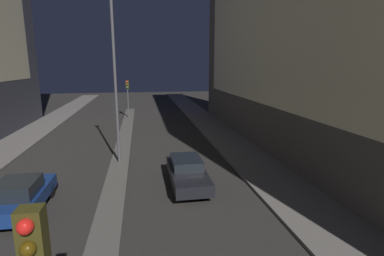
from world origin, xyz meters
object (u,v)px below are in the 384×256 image
(traffic_light_mid, at_px, (128,90))
(car_left_lane, at_px, (20,196))
(street_lamp, at_px, (114,60))
(car_right_lane, at_px, (187,172))

(traffic_light_mid, relative_size, car_left_lane, 1.03)
(traffic_light_mid, distance_m, street_lamp, 16.45)
(street_lamp, relative_size, car_left_lane, 2.44)
(traffic_light_mid, xyz_separation_m, car_left_lane, (-3.61, -21.65, -2.46))
(car_left_lane, xyz_separation_m, car_right_lane, (7.23, 1.70, -0.03))
(car_left_lane, height_order, car_right_lane, car_left_lane)
(street_lamp, distance_m, car_right_lane, 7.66)
(traffic_light_mid, xyz_separation_m, street_lamp, (0.00, -16.15, 3.09))
(street_lamp, bearing_deg, car_left_lane, -123.32)
(street_lamp, xyz_separation_m, car_right_lane, (3.61, -3.80, -5.58))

